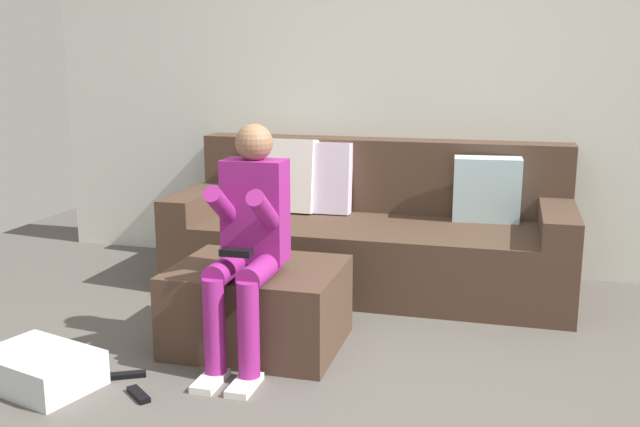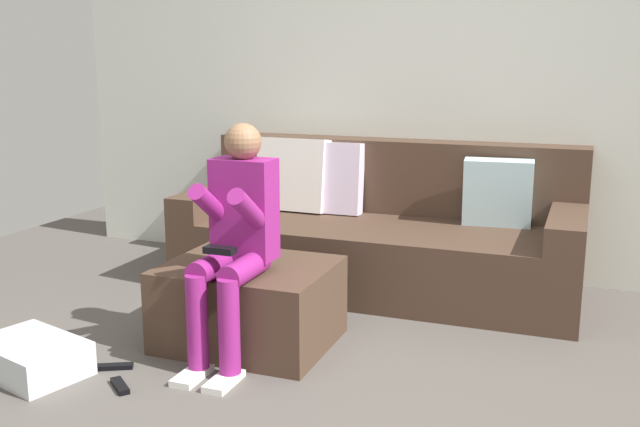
# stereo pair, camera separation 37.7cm
# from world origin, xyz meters

# --- Properties ---
(ground_plane) EXTENTS (6.67, 6.67, 0.00)m
(ground_plane) POSITION_xyz_m (0.00, 0.00, 0.00)
(ground_plane) COLOR #544F49
(wall_back) EXTENTS (5.13, 0.10, 2.45)m
(wall_back) POSITION_xyz_m (0.00, 2.25, 1.22)
(wall_back) COLOR silver
(wall_back) RESTS_ON ground_plane
(couch_sectional) EXTENTS (2.36, 0.96, 0.88)m
(couch_sectional) POSITION_xyz_m (-0.23, 1.80, 0.32)
(couch_sectional) COLOR #473326
(couch_sectional) RESTS_ON ground_plane
(ottoman) EXTENTS (0.79, 0.64, 0.40)m
(ottoman) POSITION_xyz_m (-0.55, 0.66, 0.20)
(ottoman) COLOR #473326
(ottoman) RESTS_ON ground_plane
(person_seated) EXTENTS (0.29, 0.58, 1.09)m
(person_seated) POSITION_xyz_m (-0.53, 0.48, 0.60)
(person_seated) COLOR #8C1E72
(person_seated) RESTS_ON ground_plane
(storage_bin) EXTENTS (0.55, 0.45, 0.15)m
(storage_bin) POSITION_xyz_m (-1.30, 0.00, 0.08)
(storage_bin) COLOR silver
(storage_bin) RESTS_ON ground_plane
(remote_near_ottoman) EXTENTS (0.15, 0.13, 0.02)m
(remote_near_ottoman) POSITION_xyz_m (-0.85, 0.01, 0.01)
(remote_near_ottoman) COLOR black
(remote_near_ottoman) RESTS_ON ground_plane
(remote_by_storage_bin) EXTENTS (0.17, 0.12, 0.02)m
(remote_by_storage_bin) POSITION_xyz_m (-0.99, 0.16, 0.01)
(remote_by_storage_bin) COLOR black
(remote_by_storage_bin) RESTS_ON ground_plane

